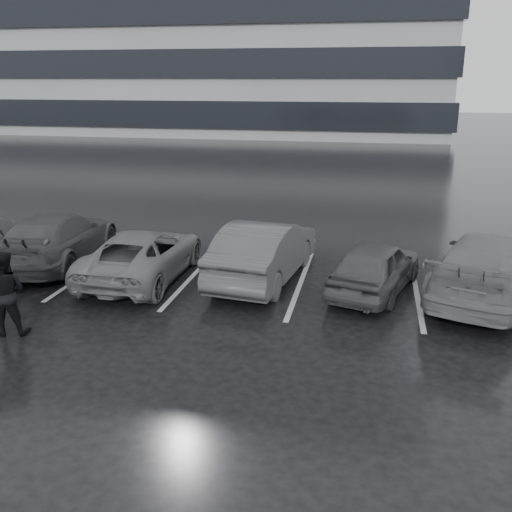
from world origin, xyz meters
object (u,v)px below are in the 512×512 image
object	(u,v)px
pedestrian_right	(5,293)
car_west_c	(58,238)
car_west_a	(264,250)
car_main	(376,266)
car_west_b	(143,254)
car_east	(489,266)

from	to	relation	value
pedestrian_right	car_west_c	bearing A→B (deg)	-87.07
car_west_a	car_main	bearing A→B (deg)	-179.75
car_main	car_west_b	bearing A→B (deg)	18.54
car_main	car_west_a	world-z (taller)	car_west_a
car_east	car_west_c	bearing A→B (deg)	17.41
car_west_b	car_west_a	bearing A→B (deg)	-169.55
car_east	pedestrian_right	world-z (taller)	pedestrian_right
car_west_c	pedestrian_right	distance (m)	4.60
pedestrian_right	car_west_a	bearing A→B (deg)	-150.98
car_main	car_west_a	distance (m)	2.78
car_west_c	car_west_a	bearing A→B (deg)	172.84
car_main	car_west_c	size ratio (longest dim) A/B	0.75
car_west_a	pedestrian_right	distance (m)	6.08
car_west_c	car_west_b	bearing A→B (deg)	159.95
car_west_a	car_east	size ratio (longest dim) A/B	0.88
car_east	pedestrian_right	xyz separation A→B (m)	(-9.71, -4.03, 0.11)
car_main	car_west_a	xyz separation A→B (m)	(-2.76, 0.34, 0.13)
car_west_b	car_west_c	distance (m)	2.87
car_west_c	car_main	bearing A→B (deg)	171.13
car_main	car_east	world-z (taller)	car_east
car_west_a	car_west_c	size ratio (longest dim) A/B	0.94
car_west_a	car_east	world-z (taller)	car_west_a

